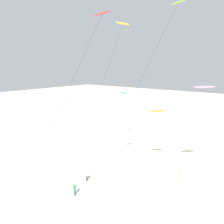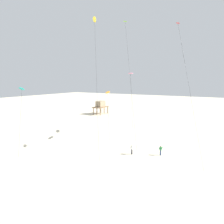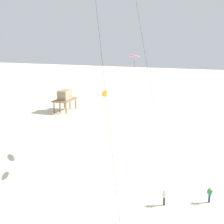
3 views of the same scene
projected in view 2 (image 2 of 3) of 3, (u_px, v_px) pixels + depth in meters
The scene contains 10 objects.
ground_plane at pixel (151, 145), 40.61m from camera, with size 260.00×260.00×0.00m, color beige.
kite_orange at pixel (108, 93), 44.23m from camera, with size 3.22×2.21×10.32m.
kite_lime at pixel (126, 27), 43.79m from camera, with size 9.97×8.29×25.30m.
kite_yellow at pixel (95, 23), 36.57m from camera, with size 7.28×5.78×23.50m.
kite_pink at pixel (130, 74), 49.31m from camera, with size 3.97×3.45×14.35m.
kite_red at pixel (179, 28), 35.94m from camera, with size 9.16×7.30×22.77m.
kite_teal at pixel (22, 90), 37.26m from camera, with size 4.53×3.57×11.49m.
kite_flyer_nearest at pixel (132, 149), 35.66m from camera, with size 0.71×0.72×1.67m.
kite_flyer_middle at pixel (161, 150), 35.20m from camera, with size 0.63×0.64×1.67m.
stilt_house at pixel (101, 105), 77.59m from camera, with size 6.15×3.74×4.87m.
Camera 2 is at (-37.50, -13.55, 12.61)m, focal length 33.50 mm.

